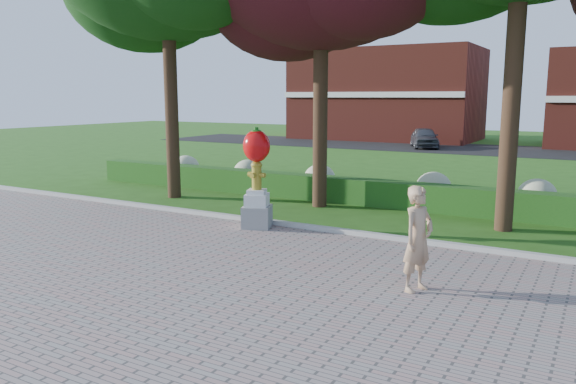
% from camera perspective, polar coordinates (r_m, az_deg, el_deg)
% --- Properties ---
extents(ground, '(100.00, 100.00, 0.00)m').
position_cam_1_polar(ground, '(11.46, -1.29, -7.46)').
color(ground, '#275515').
rests_on(ground, ground).
extents(walkway, '(40.00, 14.00, 0.04)m').
position_cam_1_polar(walkway, '(8.49, -15.76, -14.00)').
color(walkway, gray).
rests_on(walkway, ground).
extents(curb, '(40.00, 0.18, 0.15)m').
position_cam_1_polar(curb, '(14.00, 5.05, -3.99)').
color(curb, '#ADADA5').
rests_on(curb, ground).
extents(lawn_hedge, '(24.00, 0.70, 0.80)m').
position_cam_1_polar(lawn_hedge, '(17.58, 10.53, -0.23)').
color(lawn_hedge, '#164413').
rests_on(lawn_hedge, ground).
extents(hydrangea_row, '(20.10, 1.10, 0.99)m').
position_cam_1_polar(hydrangea_row, '(18.32, 13.26, 0.55)').
color(hydrangea_row, '#BAC294').
rests_on(hydrangea_row, ground).
extents(street, '(50.00, 8.00, 0.02)m').
position_cam_1_polar(street, '(37.95, 21.08, 3.96)').
color(street, black).
rests_on(street, ground).
extents(building_left, '(14.00, 8.00, 7.00)m').
position_cam_1_polar(building_left, '(46.11, 10.01, 9.71)').
color(building_left, maroon).
rests_on(building_left, ground).
extents(hydrant_sculpture, '(0.90, 0.90, 2.58)m').
position_cam_1_polar(hydrant_sculpture, '(14.29, -3.21, 1.74)').
color(hydrant_sculpture, gray).
rests_on(hydrant_sculpture, walkway).
extents(woman, '(0.64, 0.78, 1.84)m').
position_cam_1_polar(woman, '(9.93, 13.08, -4.66)').
color(woman, tan).
rests_on(woman, walkway).
extents(parked_car, '(2.99, 4.25, 1.34)m').
position_cam_1_polar(parked_car, '(38.35, 13.70, 5.41)').
color(parked_car, '#42454A').
rests_on(parked_car, street).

